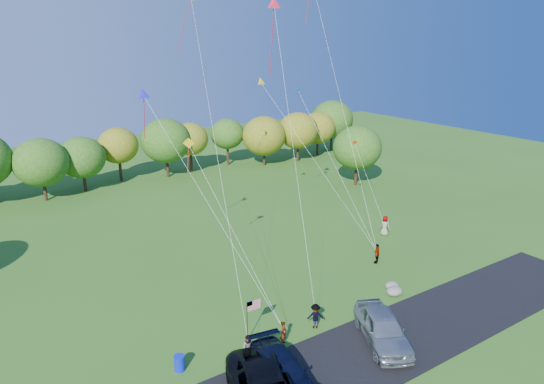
{
  "coord_description": "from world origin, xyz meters",
  "views": [
    {
      "loc": [
        -16.78,
        -21.09,
        17.48
      ],
      "look_at": [
        0.97,
        6.0,
        7.25
      ],
      "focal_mm": 32.0,
      "sensor_mm": 36.0,
      "label": 1
    }
  ],
  "objects_px": {
    "flyer_b": "(249,348)",
    "flyer_e": "(385,226)",
    "minivan_navy": "(283,372)",
    "flyer_a": "(284,333)",
    "flyer_d": "(377,253)",
    "flyer_c": "(315,316)",
    "trash_barrel": "(179,363)",
    "minivan_silver": "(383,328)"
  },
  "relations": [
    {
      "from": "minivan_navy",
      "to": "flyer_a",
      "type": "bearing_deg",
      "value": 63.99
    },
    {
      "from": "flyer_d",
      "to": "trash_barrel",
      "type": "distance_m",
      "value": 19.18
    },
    {
      "from": "flyer_a",
      "to": "flyer_b",
      "type": "xyz_separation_m",
      "value": [
        -2.54,
        -0.23,
        0.05
      ]
    },
    {
      "from": "flyer_e",
      "to": "trash_barrel",
      "type": "xyz_separation_m",
      "value": [
        -23.61,
        -7.62,
        -0.5
      ]
    },
    {
      "from": "flyer_a",
      "to": "flyer_b",
      "type": "distance_m",
      "value": 2.55
    },
    {
      "from": "minivan_navy",
      "to": "flyer_c",
      "type": "height_order",
      "value": "minivan_navy"
    },
    {
      "from": "flyer_b",
      "to": "flyer_c",
      "type": "relative_size",
      "value": 0.99
    },
    {
      "from": "minivan_navy",
      "to": "trash_barrel",
      "type": "relative_size",
      "value": 6.16
    },
    {
      "from": "flyer_e",
      "to": "minivan_silver",
      "type": "bearing_deg",
      "value": 107.64
    },
    {
      "from": "flyer_d",
      "to": "trash_barrel",
      "type": "bearing_deg",
      "value": -23.05
    },
    {
      "from": "minivan_navy",
      "to": "trash_barrel",
      "type": "xyz_separation_m",
      "value": [
        -4.01,
        4.2,
        -0.42
      ]
    },
    {
      "from": "flyer_b",
      "to": "flyer_e",
      "type": "xyz_separation_m",
      "value": [
        19.99,
        9.01,
        0.13
      ]
    },
    {
      "from": "flyer_b",
      "to": "minivan_navy",
      "type": "bearing_deg",
      "value": -38.93
    },
    {
      "from": "flyer_b",
      "to": "flyer_d",
      "type": "distance_m",
      "value": 16.04
    },
    {
      "from": "flyer_a",
      "to": "trash_barrel",
      "type": "relative_size",
      "value": 1.68
    },
    {
      "from": "minivan_navy",
      "to": "flyer_b",
      "type": "xyz_separation_m",
      "value": [
        -0.4,
        2.8,
        -0.06
      ]
    },
    {
      "from": "flyer_c",
      "to": "flyer_e",
      "type": "bearing_deg",
      "value": -118.79
    },
    {
      "from": "flyer_b",
      "to": "trash_barrel",
      "type": "distance_m",
      "value": 3.9
    },
    {
      "from": "flyer_e",
      "to": "flyer_b",
      "type": "bearing_deg",
      "value": 88.07
    },
    {
      "from": "flyer_a",
      "to": "trash_barrel",
      "type": "xyz_separation_m",
      "value": [
        -6.16,
        1.17,
        -0.31
      ]
    },
    {
      "from": "flyer_d",
      "to": "flyer_e",
      "type": "distance_m",
      "value": 6.15
    },
    {
      "from": "flyer_d",
      "to": "trash_barrel",
      "type": "xyz_separation_m",
      "value": [
        -18.8,
        -3.78,
        -0.38
      ]
    },
    {
      "from": "flyer_b",
      "to": "trash_barrel",
      "type": "height_order",
      "value": "flyer_b"
    },
    {
      "from": "flyer_d",
      "to": "flyer_b",
      "type": "bearing_deg",
      "value": -15.59
    },
    {
      "from": "minivan_silver",
      "to": "flyer_d",
      "type": "bearing_deg",
      "value": 72.24
    },
    {
      "from": "flyer_d",
      "to": "flyer_e",
      "type": "relative_size",
      "value": 0.88
    },
    {
      "from": "flyer_e",
      "to": "flyer_d",
      "type": "bearing_deg",
      "value": 102.38
    },
    {
      "from": "flyer_c",
      "to": "flyer_d",
      "type": "distance_m",
      "value": 10.98
    },
    {
      "from": "minivan_navy",
      "to": "flyer_b",
      "type": "bearing_deg",
      "value": 107.31
    },
    {
      "from": "flyer_b",
      "to": "trash_barrel",
      "type": "xyz_separation_m",
      "value": [
        -3.62,
        1.4,
        -0.36
      ]
    },
    {
      "from": "flyer_a",
      "to": "flyer_c",
      "type": "relative_size",
      "value": 0.92
    },
    {
      "from": "flyer_b",
      "to": "flyer_d",
      "type": "xyz_separation_m",
      "value": [
        15.18,
        5.18,
        0.02
      ]
    },
    {
      "from": "flyer_d",
      "to": "minivan_navy",
      "type": "bearing_deg",
      "value": -6.06
    },
    {
      "from": "flyer_b",
      "to": "flyer_e",
      "type": "distance_m",
      "value": 21.93
    },
    {
      "from": "minivan_navy",
      "to": "flyer_e",
      "type": "xyz_separation_m",
      "value": [
        19.59,
        11.82,
        0.08
      ]
    },
    {
      "from": "minivan_navy",
      "to": "flyer_e",
      "type": "height_order",
      "value": "flyer_e"
    },
    {
      "from": "minivan_silver",
      "to": "flyer_c",
      "type": "relative_size",
      "value": 3.41
    },
    {
      "from": "flyer_b",
      "to": "flyer_e",
      "type": "relative_size",
      "value": 0.86
    },
    {
      "from": "flyer_a",
      "to": "flyer_c",
      "type": "bearing_deg",
      "value": -37.98
    },
    {
      "from": "flyer_c",
      "to": "flyer_e",
      "type": "relative_size",
      "value": 0.87
    },
    {
      "from": "minivan_silver",
      "to": "trash_barrel",
      "type": "relative_size",
      "value": 6.21
    },
    {
      "from": "minivan_navy",
      "to": "flyer_d",
      "type": "xyz_separation_m",
      "value": [
        14.78,
        7.98,
        -0.03
      ]
    }
  ]
}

